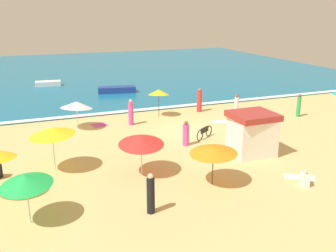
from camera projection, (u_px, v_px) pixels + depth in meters
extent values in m
plane|color=#D8B775|center=(187.00, 131.00, 25.30)|extent=(60.00, 60.00, 0.00)
cube|color=#146B93|center=(102.00, 71.00, 50.20)|extent=(60.00, 44.00, 0.10)
cube|color=white|center=(156.00, 108.00, 30.88)|extent=(57.00, 0.70, 0.01)
cube|color=white|center=(252.00, 136.00, 21.13)|extent=(2.40, 2.28, 2.09)
cube|color=#A5332D|center=(253.00, 116.00, 20.77)|extent=(2.41, 2.26, 0.33)
cylinder|color=silver|center=(28.00, 200.00, 14.19)|extent=(0.05, 0.05, 1.95)
cone|color=green|center=(26.00, 180.00, 13.94)|extent=(2.76, 2.77, 0.59)
cylinder|color=#4C3823|center=(213.00, 166.00, 17.41)|extent=(0.05, 0.05, 1.84)
cone|color=orange|center=(213.00, 150.00, 17.17)|extent=(2.97, 2.96, 0.46)
cylinder|color=silver|center=(142.00, 156.00, 18.40)|extent=(0.05, 0.05, 1.98)
cone|color=red|center=(141.00, 140.00, 18.15)|extent=(2.65, 2.68, 0.66)
cylinder|color=silver|center=(54.00, 150.00, 18.81)|extent=(0.05, 0.05, 2.29)
cone|color=yellow|center=(52.00, 131.00, 18.52)|extent=(2.61, 2.59, 0.56)
cylinder|color=#4C3823|center=(159.00, 103.00, 28.58)|extent=(0.05, 0.05, 2.06)
cone|color=yellow|center=(159.00, 92.00, 28.31)|extent=(2.15, 2.16, 0.59)
cylinder|color=silver|center=(77.00, 116.00, 25.64)|extent=(0.05, 0.05, 1.87)
cone|color=white|center=(77.00, 105.00, 25.42)|extent=(3.07, 3.06, 0.69)
torus|color=black|center=(200.00, 135.00, 23.51)|extent=(0.64, 0.44, 0.72)
torus|color=black|center=(209.00, 131.00, 24.35)|extent=(0.64, 0.44, 0.72)
cube|color=black|center=(205.00, 130.00, 23.86)|extent=(0.78, 0.52, 0.36)
cylinder|color=red|center=(199.00, 101.00, 30.02)|extent=(0.42, 0.42, 1.67)
sphere|color=#9E6B47|center=(200.00, 90.00, 29.73)|extent=(0.25, 0.25, 0.25)
cylinder|color=#D84CA5|center=(131.00, 114.00, 26.55)|extent=(0.40, 0.40, 1.66)
sphere|color=beige|center=(131.00, 101.00, 26.27)|extent=(0.22, 0.22, 0.22)
cube|color=white|center=(304.00, 180.00, 17.46)|extent=(0.64, 0.64, 0.59)
sphere|color=beige|center=(305.00, 172.00, 17.34)|extent=(0.23, 0.23, 0.23)
cylinder|color=white|center=(236.00, 108.00, 28.26)|extent=(0.42, 0.42, 1.62)
sphere|color=brown|center=(237.00, 96.00, 27.98)|extent=(0.28, 0.28, 0.28)
cylinder|color=green|center=(299.00, 107.00, 28.61)|extent=(0.41, 0.41, 1.56)
sphere|color=brown|center=(300.00, 95.00, 28.35)|extent=(0.23, 0.23, 0.23)
cylinder|color=black|center=(151.00, 196.00, 14.97)|extent=(0.45, 0.45, 1.51)
sphere|color=beige|center=(150.00, 176.00, 14.72)|extent=(0.23, 0.23, 0.23)
cylinder|color=#D84CA5|center=(186.00, 135.00, 22.56)|extent=(0.52, 0.52, 1.31)
sphere|color=brown|center=(186.00, 123.00, 22.33)|extent=(0.24, 0.24, 0.24)
cube|color=white|center=(221.00, 122.00, 27.50)|extent=(1.45, 1.17, 0.01)
cube|color=#D84CA5|center=(99.00, 125.00, 26.71)|extent=(1.22, 1.20, 0.01)
cube|color=white|center=(300.00, 177.00, 18.37)|extent=(1.56, 1.32, 0.01)
cube|color=white|center=(48.00, 83.00, 39.90)|extent=(2.69, 1.41, 0.50)
cube|color=navy|center=(117.00, 90.00, 36.67)|extent=(3.79, 1.78, 0.58)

